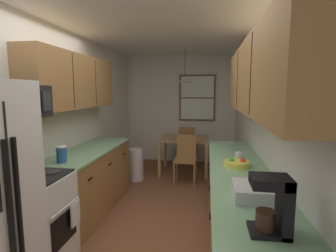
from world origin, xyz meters
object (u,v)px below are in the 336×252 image
microwave_over_range (14,102)px  dish_rack (252,191)px  stove_range (34,221)px  coffee_maker (276,204)px  dining_table (184,143)px  mug_by_coffeemaker (239,156)px  dining_chair_near (186,157)px  trash_bin (136,164)px  dining_chair_far (187,143)px  storage_canister (62,154)px  fruit_bowl (237,163)px

microwave_over_range → dish_rack: size_ratio=1.85×
stove_range → coffee_maker: (2.04, -0.66, 0.60)m
dining_table → mug_by_coffeemaker: (0.85, -2.20, 0.31)m
mug_by_coffeemaker → dish_rack: bearing=-91.7°
dining_chair_near → trash_bin: size_ratio=1.46×
trash_bin → coffee_maker: 3.77m
dish_rack → dining_chair_far: bearing=101.3°
storage_canister → fruit_bowl: (1.98, 0.13, -0.06)m
microwave_over_range → dining_chair_near: size_ratio=0.70×
dining_table → dining_chair_near: dining_chair_near is taller
microwave_over_range → stove_range: bearing=-0.0°
storage_canister → fruit_bowl: bearing=3.8°
dining_table → trash_bin: 1.12m
coffee_maker → fruit_bowl: size_ratio=1.22×
dining_chair_near → trash_bin: 0.98m
stove_range → dining_chair_near: size_ratio=1.22×
dining_chair_far → storage_canister: 3.52m
dining_chair_far → coffee_maker: bearing=-79.4°
dining_chair_far → trash_bin: 1.54m
stove_range → dining_table: stove_range is taller
dining_chair_near → dish_rack: size_ratio=2.65×
stove_range → storage_canister: size_ratio=5.77×
dining_chair_far → stove_range: bearing=-107.4°
dining_table → dining_chair_near: size_ratio=1.10×
coffee_maker → fruit_bowl: 1.36m
dining_chair_far → coffee_maker: size_ratio=2.66×
microwave_over_range → dining_chair_near: (1.37, 2.58, -1.12)m
coffee_maker → dining_table: bearing=102.5°
mug_by_coffeemaker → fruit_bowl: 0.32m
storage_canister → mug_by_coffeemaker: (2.03, 0.45, -0.05)m
dining_chair_near → dining_chair_far: bearing=93.1°
trash_bin → fruit_bowl: bearing=-48.7°
stove_range → trash_bin: size_ratio=1.78×
dining_chair_far → mug_by_coffeemaker: bearing=-73.6°
storage_canister → coffee_maker: size_ratio=0.56×
dining_table → trash_bin: size_ratio=1.60×
microwave_over_range → fruit_bowl: bearing=18.2°
dining_table → dining_chair_near: bearing=-82.4°
microwave_over_range → storage_canister: (0.11, 0.55, -0.62)m
stove_range → fruit_bowl: bearing=19.1°
microwave_over_range → mug_by_coffeemaker: (2.14, 1.00, -0.67)m
dining_table → dining_chair_far: bearing=88.5°
dish_rack → mug_by_coffeemaker: bearing=88.3°
coffee_maker → stove_range: bearing=162.0°
dish_rack → trash_bin: bearing=121.7°
storage_canister → mug_by_coffeemaker: storage_canister is taller
fruit_bowl → dining_chair_far: bearing=103.9°
fruit_bowl → dish_rack: (0.02, -0.84, 0.01)m
trash_bin → fruit_bowl: (1.68, -1.90, 0.63)m
microwave_over_range → dining_table: 3.59m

